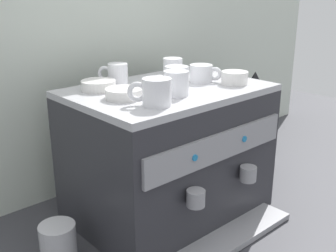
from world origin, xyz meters
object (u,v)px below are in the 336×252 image
Objects in this scene: espresso_machine at (169,153)px; ceramic_cup_1 at (175,83)px; ceramic_cup_5 at (155,92)px; ceramic_cup_0 at (172,68)px; coffee_grinder at (252,122)px; ceramic_bowl_2 at (124,94)px; ceramic_bowl_0 at (98,85)px; milk_pitcher at (58,243)px; ceramic_cup_3 at (176,77)px; ceramic_cup_2 at (117,74)px; ceramic_cup_4 at (202,73)px; ceramic_bowl_1 at (235,78)px.

espresso_machine is 0.29m from ceramic_cup_1.
ceramic_cup_0 is at bearing 39.76° from ceramic_cup_5.
ceramic_cup_5 reaches higher than coffee_grinder.
ceramic_bowl_2 is (-0.14, 0.08, -0.02)m from ceramic_cup_1.
ceramic_cup_5 reaches higher than ceramic_bowl_0.
milk_pitcher is at bearing 152.54° from ceramic_cup_5.
ceramic_cup_3 is (-0.10, -0.12, -0.00)m from ceramic_cup_0.
coffee_grinder is at bearing -9.04° from ceramic_cup_2.
ceramic_cup_3 is 0.64m from milk_pitcher.
ceramic_cup_2 is at bearing 74.81° from ceramic_cup_5.
ceramic_cup_3 is 0.23m from ceramic_cup_5.
ceramic_cup_5 is 0.82m from coffee_grinder.
ceramic_cup_2 reaches higher than milk_pitcher.
ceramic_cup_2 reaches higher than ceramic_bowl_0.
ceramic_cup_0 is 0.91× the size of ceramic_bowl_2.
ceramic_cup_5 is (-0.12, -0.05, 0.00)m from ceramic_cup_1.
ceramic_bowl_0 is at bearing 89.37° from ceramic_bowl_2.
coffee_grinder is (0.56, 0.06, -0.03)m from espresso_machine.
milk_pitcher is (-0.56, -0.10, -0.44)m from ceramic_cup_0.
ceramic_cup_1 is at bearing -122.46° from espresso_machine.
ceramic_cup_1 is at bearing 21.40° from ceramic_cup_5.
ceramic_cup_4 is (0.03, -0.12, -0.01)m from ceramic_cup_0.
ceramic_cup_2 is at bearing 18.78° from ceramic_bowl_0.
ceramic_cup_0 is at bearing 42.85° from espresso_machine.
espresso_machine is 0.35m from ceramic_bowl_1.
espresso_machine is 0.31m from ceramic_cup_0.
coffee_grinder is (0.62, 0.15, -0.30)m from ceramic_cup_1.
ceramic_cup_0 reaches higher than ceramic_bowl_1.
ceramic_bowl_0 is at bearing 174.59° from coffee_grinder.
ceramic_bowl_1 is (0.21, -0.11, 0.26)m from espresso_machine.
ceramic_cup_3 is 1.10× the size of ceramic_cup_5.
ceramic_bowl_2 is (-0.40, 0.10, -0.01)m from ceramic_bowl_1.
milk_pitcher is (-0.25, 0.01, -0.42)m from ceramic_bowl_2.
espresso_machine is at bearing 135.24° from ceramic_cup_3.
ceramic_cup_0 is 0.12m from ceramic_cup_4.
ceramic_cup_0 is at bearing 106.64° from ceramic_cup_4.
ceramic_bowl_0 reaches higher than ceramic_bowl_2.
ceramic_cup_5 reaches higher than espresso_machine.
ceramic_bowl_0 is (-0.31, 0.02, -0.02)m from ceramic_cup_0.
ceramic_cup_2 is at bearing 164.64° from ceramic_cup_0.
ceramic_cup_1 is (-0.17, -0.20, 0.00)m from ceramic_cup_0.
ceramic_cup_4 is 0.37m from ceramic_bowl_0.
ceramic_bowl_1 reaches higher than ceramic_bowl_2.
ceramic_cup_3 is 0.21m from ceramic_bowl_1.
ceramic_bowl_2 is at bearing 98.12° from ceramic_cup_5.
ceramic_cup_5 reaches higher than milk_pitcher.
ceramic_cup_3 is at bearing 31.62° from ceramic_cup_5.
milk_pitcher is (-1.01, -0.06, -0.15)m from coffee_grinder.
ceramic_cup_0 is 0.16m from ceramic_cup_3.
ceramic_bowl_0 is at bearing 121.76° from ceramic_cup_1.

